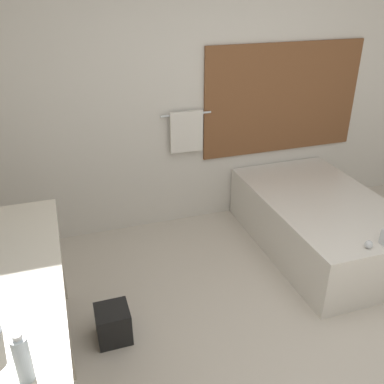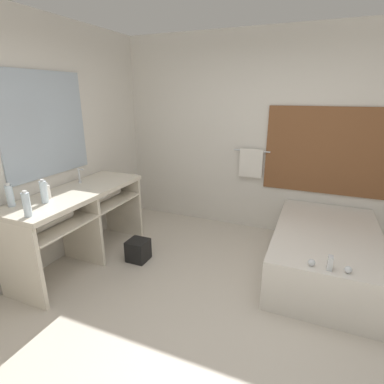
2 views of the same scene
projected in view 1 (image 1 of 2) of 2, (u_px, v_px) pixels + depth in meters
name	position (u px, v px, depth m)	size (l,w,h in m)	color
ground_plane	(330.00, 371.00, 2.80)	(16.00, 16.00, 0.00)	beige
wall_back_with_blinds	(216.00, 90.00, 4.09)	(7.40, 0.13, 2.70)	silver
vanity_counter	(10.00, 306.00, 2.40)	(0.63, 1.67, 0.88)	beige
bathtub	(320.00, 220.00, 3.99)	(1.06, 1.77, 0.62)	silver
water_bottle_3	(22.00, 358.00, 1.65)	(0.07, 0.07, 0.24)	silver
waste_bin	(113.00, 324.00, 3.01)	(0.23, 0.23, 0.25)	black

